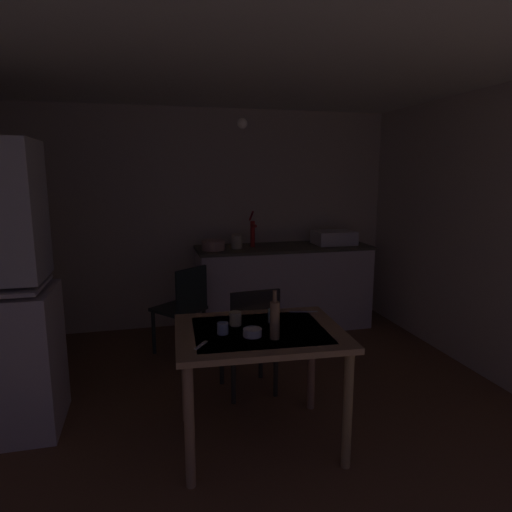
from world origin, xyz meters
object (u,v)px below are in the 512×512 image
dining_table (259,346)px  glass_bottle (275,319)px  mixing_bowl_counter (213,245)px  chair_far_side (250,336)px  mug_tall (235,319)px  sink_basin (334,237)px  chair_by_counter (183,307)px  serving_bowl_wide (252,332)px  hand_pump (253,231)px

dining_table → glass_bottle: size_ratio=3.67×
glass_bottle → mixing_bowl_counter: bearing=90.8°
chair_far_side → mug_tall: size_ratio=9.97×
sink_basin → chair_by_counter: 1.89m
chair_by_counter → serving_bowl_wide: size_ratio=7.64×
mixing_bowl_counter → glass_bottle: 2.18m
sink_basin → mug_tall: bearing=-127.9°
sink_basin → hand_pump: hand_pump is taller
serving_bowl_wide → dining_table: bearing=54.0°
chair_far_side → glass_bottle: bearing=-93.0°
mixing_bowl_counter → chair_by_counter: (-0.37, -0.46, -0.50)m
sink_basin → chair_by_counter: sink_basin is taller
serving_bowl_wide → sink_basin: bearing=56.0°
hand_pump → serving_bowl_wide: bearing=-103.5°
mixing_bowl_counter → chair_far_side: mixing_bowl_counter is taller
sink_basin → dining_table: (-1.39, -2.07, -0.34)m
dining_table → chair_far_side: 0.67m
hand_pump → serving_bowl_wide: (-0.53, -2.20, -0.31)m
hand_pump → mixing_bowl_counter: size_ratio=1.60×
dining_table → hand_pump: bearing=77.6°
chair_far_side → glass_bottle: size_ratio=2.97×
chair_by_counter → sink_basin: bearing=16.4°
chair_far_side → glass_bottle: 0.90m
serving_bowl_wide → mixing_bowl_counter: bearing=87.7°
hand_pump → chair_by_counter: bearing=-145.5°
chair_by_counter → serving_bowl_wide: bearing=-80.4°
hand_pump → chair_far_side: 1.64m
chair_far_side → serving_bowl_wide: bearing=-102.2°
sink_basin → chair_far_side: (-1.30, -1.43, -0.53)m
mixing_bowl_counter → dining_table: size_ratio=0.23×
sink_basin → hand_pump: 0.93m
hand_pump → chair_by_counter: 1.16m
hand_pump → chair_far_side: hand_pump is taller
chair_far_side → glass_bottle: (-0.04, -0.80, 0.41)m
chair_far_side → mug_tall: bearing=-112.8°
chair_by_counter → dining_table: bearing=-77.4°
sink_basin → mixing_bowl_counter: size_ratio=1.81×
mug_tall → glass_bottle: size_ratio=0.30×
dining_table → chair_far_side: bearing=81.9°
serving_bowl_wide → chair_far_side: bearing=77.8°
hand_pump → glass_bottle: size_ratio=1.34×
mug_tall → hand_pump: bearing=73.5°
chair_by_counter → glass_bottle: bearing=-77.0°
dining_table → chair_by_counter: (-0.35, 1.56, -0.19)m
mug_tall → mixing_bowl_counter: bearing=85.6°
chair_by_counter → mug_tall: chair_by_counter is taller
sink_basin → glass_bottle: bearing=-121.0°
mixing_bowl_counter → dining_table: mixing_bowl_counter is taller
dining_table → serving_bowl_wide: 0.17m
chair_far_side → serving_bowl_wide: size_ratio=7.72×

